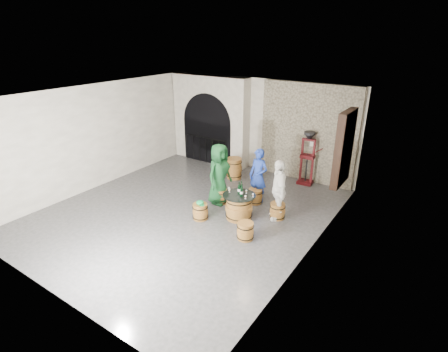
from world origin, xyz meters
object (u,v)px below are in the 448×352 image
Objects in this scene: barrel_table at (239,207)px; wine_bottle_left at (239,189)px; side_barrel at (234,168)px; corking_press at (308,154)px; barrel_stool_left at (220,196)px; wine_bottle_center at (241,191)px; barrel_stool_far at (255,196)px; barrel_stool_near_right at (245,231)px; person_green at (219,174)px; barrel_stool_right at (277,211)px; person_blue at (258,176)px; person_white at (278,190)px; wine_bottle_right at (242,188)px; barrel_stool_near_left at (200,212)px.

barrel_table is 0.48m from wine_bottle_left.
corking_press is at bearing 22.49° from side_barrel.
wine_bottle_left is at bearing -23.71° from barrel_stool_left.
wine_bottle_center is at bearing -14.77° from barrel_table.
corking_press is at bearing 72.56° from barrel_stool_far.
barrel_stool_near_right is 2.17m from person_green.
barrel_stool_right is 2.74m from corking_press.
person_blue is at bearing 110.85° from barrel_stool_near_right.
barrel_stool_near_right is 0.24× the size of person_green.
person_white reaches higher than wine_bottle_right.
wine_bottle_right is at bearing -156.86° from barrel_stool_right.
side_barrel reaches higher than barrel_stool_near_left.
barrel_table is 0.48m from wine_bottle_center.
barrel_stool_left is 1.00× the size of barrel_stool_right.
barrel_stool_near_left is 1.34× the size of wine_bottle_center.
barrel_stool_far is 1.80m from barrel_stool_near_left.
wine_bottle_center reaches higher than barrel_stool_far.
wine_bottle_center and wine_bottle_right have the same top height.
barrel_table is 1.03m from barrel_stool_right.
person_white is 3.02m from side_barrel.
person_white is at bearing 36.99° from wine_bottle_center.
person_white is at bearing -81.75° from person_green.
barrel_stool_far is at bearing 91.20° from wine_bottle_left.
person_white is (0.19, 1.34, 0.61)m from barrel_stool_near_right.
barrel_stool_near_left is 0.27× the size of person_blue.
wine_bottle_right reaches higher than barrel_stool_far.
person_white is at bearing 82.13° from barrel_stool_near_right.
person_blue is 1.00m from wine_bottle_right.
wine_bottle_center is (0.08, -0.02, 0.47)m from barrel_table.
person_blue is at bearing 146.77° from barrel_stool_right.
barrel_stool_far is at bearing 112.18° from barrel_stool_near_right.
side_barrel is (-2.45, 1.70, 0.14)m from barrel_stool_right.
person_blue is at bearing -113.67° from corking_press.
person_blue is (-0.94, 0.62, 0.58)m from barrel_stool_right.
wine_bottle_center is 0.46× the size of side_barrel.
side_barrel is (-1.59, 2.27, 0.02)m from barrel_table.
corking_press is (2.19, 0.91, 0.67)m from side_barrel.
barrel_stool_far is 1.00× the size of barrel_stool_right.
barrel_stool_near_right is 1.34× the size of wine_bottle_left.
wine_bottle_right is (-0.89, -0.38, -0.02)m from person_white.
person_white is (-0.01, -0.01, 0.61)m from barrel_stool_right.
barrel_stool_right is 0.25× the size of corking_press.
barrel_stool_near_right is 1.33m from wine_bottle_right.
person_green is at bearing 154.38° from wine_bottle_center.
wine_bottle_center is (0.13, -0.10, 0.00)m from wine_bottle_left.
wine_bottle_left is at bearing 41.77° from barrel_stool_near_left.
person_green is 5.47× the size of wine_bottle_center.
person_white is 2.34× the size of side_barrel.
barrel_stool_near_left is 1.34× the size of wine_bottle_right.
barrel_stool_near_left is at bearing -145.03° from barrel_stool_right.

